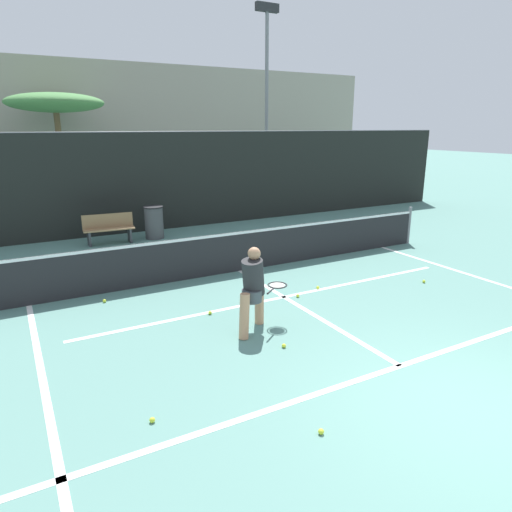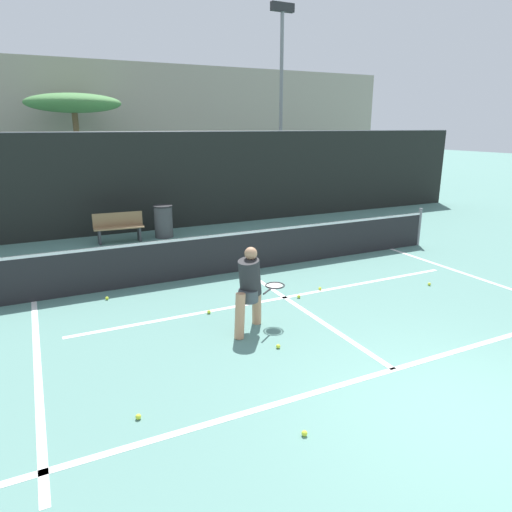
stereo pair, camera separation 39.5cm
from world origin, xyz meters
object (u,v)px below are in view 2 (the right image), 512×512
courtside_bench (119,227)px  parked_car (91,197)px  trash_bin (164,221)px  player_practicing (250,287)px

courtside_bench → parked_car: size_ratio=0.31×
parked_car → trash_bin: bearing=-74.1°
courtside_bench → trash_bin: (1.34, 0.01, 0.03)m
courtside_bench → trash_bin: bearing=4.7°
trash_bin → parked_car: parked_car is taller
player_practicing → parked_car: 12.33m
player_practicing → parked_car: parked_car is taller
courtside_bench → parked_car: bearing=95.6°
player_practicing → trash_bin: player_practicing is taller
player_practicing → trash_bin: size_ratio=1.45×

